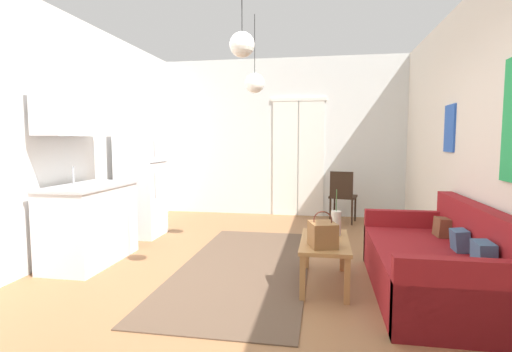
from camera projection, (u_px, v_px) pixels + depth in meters
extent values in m
cube|color=#8E603D|center=(237.00, 294.00, 3.64)|extent=(5.06, 8.06, 0.10)
cube|color=silver|center=(281.00, 138.00, 7.21)|extent=(4.66, 0.10, 2.90)
cube|color=white|center=(285.00, 159.00, 7.17)|extent=(0.46, 0.02, 2.11)
cube|color=white|center=(311.00, 159.00, 7.09)|extent=(0.46, 0.02, 2.11)
cube|color=white|center=(299.00, 99.00, 7.03)|extent=(1.02, 0.03, 0.06)
cube|color=silver|center=(512.00, 134.00, 3.11)|extent=(0.10, 7.66, 2.90)
cube|color=blue|center=(450.00, 128.00, 4.46)|extent=(0.02, 0.34, 0.55)
cube|color=white|center=(16.00, 135.00, 3.89)|extent=(0.10, 7.66, 2.90)
cube|color=orange|center=(70.00, 110.00, 4.61)|extent=(0.02, 0.32, 0.40)
cube|color=brown|center=(245.00, 266.00, 4.28)|extent=(1.37, 3.16, 0.01)
cube|color=maroon|center=(428.00, 272.00, 3.50)|extent=(0.94, 1.92, 0.42)
cube|color=maroon|center=(476.00, 252.00, 3.42)|extent=(0.15, 1.92, 0.83)
cube|color=maroon|center=(464.00, 303.00, 2.61)|extent=(0.94, 0.11, 0.61)
cube|color=maroon|center=(407.00, 237.00, 4.38)|extent=(0.94, 0.11, 0.61)
cube|color=#3D5B7F|center=(484.00, 257.00, 2.89)|extent=(0.14, 0.23, 0.23)
cube|color=#3D5B7F|center=(460.00, 240.00, 3.42)|extent=(0.14, 0.19, 0.20)
cube|color=brown|center=(442.00, 227.00, 3.93)|extent=(0.15, 0.20, 0.20)
cube|color=#A87542|center=(325.00, 242.00, 3.73)|extent=(0.46, 0.94, 0.04)
cube|color=#A87542|center=(303.00, 278.00, 3.36)|extent=(0.05, 0.05, 0.41)
cube|color=#A87542|center=(347.00, 281.00, 3.29)|extent=(0.05, 0.05, 0.41)
cube|color=#A87542|center=(307.00, 250.00, 4.20)|extent=(0.05, 0.05, 0.41)
cube|color=#A87542|center=(342.00, 252.00, 4.14)|extent=(0.05, 0.05, 0.41)
cylinder|color=beige|center=(336.00, 223.00, 3.90)|extent=(0.10, 0.10, 0.25)
cylinder|color=#477F42|center=(336.00, 200.00, 3.88)|extent=(0.01, 0.01, 0.22)
cube|color=brown|center=(323.00, 235.00, 3.48)|extent=(0.29, 0.31, 0.22)
torus|color=#512319|center=(323.00, 220.00, 3.46)|extent=(0.17, 0.01, 0.17)
cube|color=white|center=(141.00, 178.00, 5.61)|extent=(0.55, 0.58, 1.70)
cube|color=#4C4C51|center=(159.00, 162.00, 5.54)|extent=(0.01, 0.56, 0.01)
cylinder|color=#B7BABF|center=(155.00, 148.00, 5.36)|extent=(0.02, 0.02, 0.24)
cylinder|color=#B7BABF|center=(156.00, 185.00, 5.40)|extent=(0.02, 0.02, 0.37)
cube|color=silver|center=(90.00, 225.00, 4.41)|extent=(0.59, 1.12, 0.87)
cube|color=#B7BABF|center=(88.00, 186.00, 4.37)|extent=(0.62, 1.15, 0.03)
cube|color=#999BA0|center=(92.00, 189.00, 4.44)|extent=(0.36, 0.40, 0.10)
cylinder|color=#B7BABF|center=(73.00, 175.00, 4.47)|extent=(0.02, 0.02, 0.20)
cube|color=silver|center=(74.00, 111.00, 4.31)|extent=(0.32, 1.01, 0.56)
cylinder|color=black|center=(355.00, 209.00, 6.67)|extent=(0.03, 0.03, 0.43)
cylinder|color=black|center=(334.00, 207.00, 6.82)|extent=(0.03, 0.03, 0.43)
cylinder|color=black|center=(352.00, 212.00, 6.36)|extent=(0.03, 0.03, 0.43)
cylinder|color=black|center=(330.00, 211.00, 6.50)|extent=(0.03, 0.03, 0.43)
cube|color=black|center=(343.00, 197.00, 6.57)|extent=(0.50, 0.49, 0.04)
cube|color=black|center=(341.00, 185.00, 6.38)|extent=(0.37, 0.12, 0.43)
sphere|color=white|center=(242.00, 45.00, 3.27)|extent=(0.21, 0.21, 0.21)
cylinder|color=black|center=(255.00, 44.00, 4.64)|extent=(0.01, 0.01, 0.69)
sphere|color=white|center=(255.00, 83.00, 4.68)|extent=(0.24, 0.24, 0.24)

